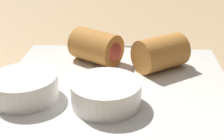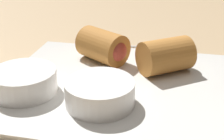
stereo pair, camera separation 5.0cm
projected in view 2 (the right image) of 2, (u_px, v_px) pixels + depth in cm
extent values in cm
cube|color=tan|center=(111.00, 109.00, 40.32)|extent=(180.00, 140.00, 2.00)
cube|color=silver|center=(112.00, 89.00, 41.90)|extent=(29.21, 25.36, 1.20)
cube|color=silver|center=(112.00, 84.00, 41.58)|extent=(30.37, 26.37, 0.30)
cylinder|color=#B77533|center=(166.00, 56.00, 43.75)|extent=(8.61, 8.11, 4.86)
sphere|color=beige|center=(182.00, 53.00, 44.77)|extent=(3.16, 3.16, 3.16)
cylinder|color=#B77533|center=(103.00, 46.00, 47.17)|extent=(8.61, 7.89, 4.86)
sphere|color=#B23D2D|center=(116.00, 51.00, 45.39)|extent=(3.16, 3.16, 3.16)
cylinder|color=white|center=(100.00, 93.00, 36.26)|extent=(8.19, 8.19, 2.92)
cylinder|color=maroon|center=(100.00, 84.00, 35.75)|extent=(6.71, 6.71, 0.53)
cylinder|color=white|center=(24.00, 81.00, 38.87)|extent=(8.19, 8.19, 2.92)
cylinder|color=#477038|center=(23.00, 73.00, 38.35)|extent=(6.71, 6.71, 0.53)
cylinder|color=silver|center=(125.00, 47.00, 57.09)|extent=(9.66, 1.24, 0.50)
ellipsoid|color=silver|center=(176.00, 47.00, 55.75)|extent=(4.39, 3.51, 1.44)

